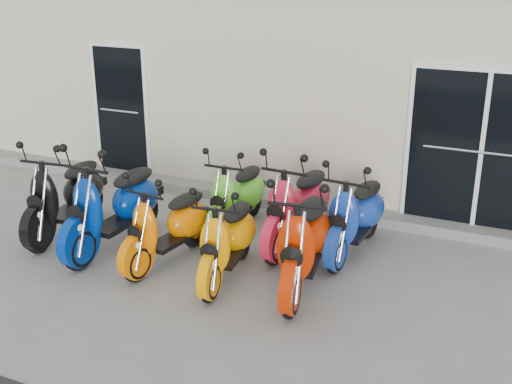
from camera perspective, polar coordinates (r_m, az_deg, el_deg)
ground at (r=8.18m, az=-1.75°, el=-6.27°), size 80.00×80.00×0.00m
building at (r=12.36m, az=8.99°, el=10.51°), size 14.00×6.00×3.20m
front_step at (r=9.84m, az=3.41°, el=-1.06°), size 14.00×0.40×0.15m
door_left at (r=11.11m, az=-11.88°, el=7.43°), size 1.07×0.08×2.22m
door_right at (r=9.07m, az=19.47°, el=3.81°), size 2.02×0.08×2.22m
scooter_front_black at (r=9.13m, az=-16.65°, el=0.65°), size 0.93×2.01×1.44m
scooter_front_blue at (r=8.48m, az=-12.60°, el=-0.13°), size 0.81×2.09×1.53m
scooter_front_orange_a at (r=8.00m, az=-7.89°, el=-2.04°), size 0.86×1.81×1.28m
scooter_front_orange_b at (r=7.55m, az=-2.56°, el=-3.29°), size 0.84×1.80×1.28m
scooter_front_red at (r=7.32m, az=4.35°, el=-3.27°), size 1.03×2.09×1.48m
scooter_back_green at (r=8.85m, az=-1.70°, el=0.46°), size 0.69×1.78×1.31m
scooter_back_red at (r=8.41m, az=3.75°, el=-0.20°), size 0.83×1.98×1.44m
scooter_back_blue at (r=8.25m, az=8.93°, el=-1.12°), size 0.81×1.89×1.36m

